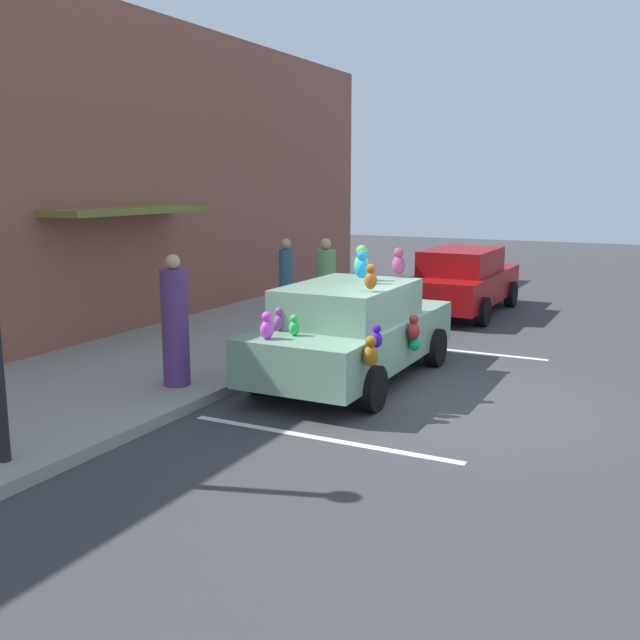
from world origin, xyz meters
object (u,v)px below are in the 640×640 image
at_px(plush_covered_car, 353,330).
at_px(parked_sedan_behind, 463,280).
at_px(teddy_bear_on_sidewalk, 345,309).
at_px(pedestrian_by_lamp, 286,277).
at_px(pedestrian_walking_past, 326,290).
at_px(pedestrian_near_shopfront, 175,325).

distance_m(plush_covered_car, parked_sedan_behind, 6.57).
bearing_deg(teddy_bear_on_sidewalk, parked_sedan_behind, -25.52).
relative_size(parked_sedan_behind, pedestrian_by_lamp, 2.69).
distance_m(parked_sedan_behind, pedestrian_walking_past, 4.43).
xyz_separation_m(teddy_bear_on_sidewalk, pedestrian_walking_past, (-0.86, 0.01, 0.52)).
bearing_deg(teddy_bear_on_sidewalk, pedestrian_walking_past, 179.13).
bearing_deg(plush_covered_car, teddy_bear_on_sidewalk, 26.82).
bearing_deg(pedestrian_by_lamp, pedestrian_near_shopfront, -165.39).
distance_m(plush_covered_car, teddy_bear_on_sidewalk, 3.71).
distance_m(parked_sedan_behind, pedestrian_near_shopfront, 8.66).
xyz_separation_m(pedestrian_near_shopfront, pedestrian_walking_past, (4.32, -0.28, -0.03)).
height_order(parked_sedan_behind, pedestrian_near_shopfront, pedestrian_near_shopfront).
bearing_deg(pedestrian_walking_past, parked_sedan_behind, -20.85).
bearing_deg(parked_sedan_behind, pedestrian_by_lamp, 124.88).
xyz_separation_m(plush_covered_car, parked_sedan_behind, (6.57, 0.11, -0.01)).
height_order(parked_sedan_behind, pedestrian_by_lamp, pedestrian_by_lamp).
xyz_separation_m(plush_covered_car, pedestrian_near_shopfront, (-1.89, 1.97, 0.23)).
bearing_deg(parked_sedan_behind, pedestrian_walking_past, 159.15).
relative_size(plush_covered_car, pedestrian_near_shopfront, 2.34).
bearing_deg(parked_sedan_behind, plush_covered_car, -179.06).
xyz_separation_m(parked_sedan_behind, teddy_bear_on_sidewalk, (-3.27, 1.56, -0.31)).
height_order(teddy_bear_on_sidewalk, pedestrian_walking_past, pedestrian_walking_past).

